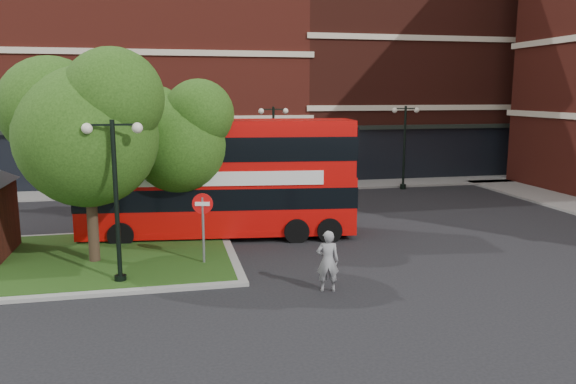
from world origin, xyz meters
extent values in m
plane|color=black|center=(0.00, 0.00, 0.00)|extent=(120.00, 120.00, 0.00)
cube|color=slate|center=(0.00, 16.50, 0.06)|extent=(44.00, 3.00, 0.12)
cube|color=maroon|center=(-8.00, 24.00, 7.00)|extent=(26.00, 12.00, 14.00)
cube|color=#471911|center=(14.00, 24.00, 8.00)|extent=(18.00, 12.00, 16.00)
cube|color=gray|center=(-8.00, 3.00, 0.06)|extent=(12.60, 7.60, 0.12)
cube|color=#19380F|center=(-8.00, 3.00, 0.07)|extent=(12.00, 7.00, 0.15)
cylinder|color=#2D2116|center=(-6.50, 2.50, 1.96)|extent=(0.36, 0.36, 3.92)
sphere|color=#1D3F0F|center=(-6.50, 2.50, 4.34)|extent=(4.60, 4.60, 4.60)
sphere|color=#1D3F0F|center=(-7.65, 3.19, 5.25)|extent=(3.45, 3.45, 3.45)
sphere|color=#1D3F0F|center=(-5.58, 2.04, 5.60)|extent=(3.22, 3.22, 3.22)
cylinder|color=#2D2116|center=(-3.50, 5.00, 1.74)|extent=(0.36, 0.36, 3.47)
sphere|color=#1D3F0F|center=(-3.50, 5.00, 3.84)|extent=(3.80, 3.80, 3.80)
sphere|color=#1D3F0F|center=(-4.45, 5.57, 4.65)|extent=(2.85, 2.85, 2.85)
sphere|color=#1D3F0F|center=(-2.74, 4.62, 4.96)|extent=(2.66, 2.66, 2.66)
cylinder|color=black|center=(-5.50, 0.20, 2.50)|extent=(0.14, 0.14, 5.00)
cylinder|color=black|center=(-5.50, 0.20, 0.15)|extent=(0.36, 0.36, 0.30)
cube|color=black|center=(-5.50, 0.20, 4.85)|extent=(1.40, 0.06, 0.06)
sphere|color=#F2EACC|center=(-6.20, 0.20, 4.75)|extent=(0.32, 0.32, 0.32)
sphere|color=#F2EACC|center=(-4.80, 0.20, 4.75)|extent=(0.32, 0.32, 0.32)
cylinder|color=black|center=(2.00, 14.50, 2.50)|extent=(0.14, 0.14, 5.00)
cylinder|color=black|center=(2.00, 14.50, 0.15)|extent=(0.36, 0.36, 0.30)
cube|color=black|center=(2.00, 14.50, 4.85)|extent=(1.40, 0.06, 0.06)
sphere|color=#F2EACC|center=(1.30, 14.50, 4.75)|extent=(0.32, 0.32, 0.32)
sphere|color=#F2EACC|center=(2.70, 14.50, 4.75)|extent=(0.32, 0.32, 0.32)
cylinder|color=black|center=(10.00, 14.50, 2.50)|extent=(0.14, 0.14, 5.00)
cylinder|color=black|center=(10.00, 14.50, 0.15)|extent=(0.36, 0.36, 0.30)
cube|color=black|center=(10.00, 14.50, 4.85)|extent=(1.40, 0.06, 0.06)
sphere|color=#F2EACC|center=(9.30, 14.50, 4.75)|extent=(0.32, 0.32, 0.32)
sphere|color=#F2EACC|center=(10.70, 14.50, 4.75)|extent=(0.32, 0.32, 0.32)
cube|color=#C10A07|center=(-1.99, 5.44, 1.47)|extent=(11.03, 3.75, 2.06)
cube|color=#C10A07|center=(-1.99, 5.44, 3.54)|extent=(10.92, 3.71, 2.06)
cube|color=black|center=(-1.99, 5.44, 3.64)|extent=(11.03, 3.75, 0.93)
cube|color=silver|center=(-2.15, 4.19, 2.56)|extent=(8.06, 1.02, 0.54)
imported|color=gray|center=(0.50, -1.66, 0.91)|extent=(0.74, 0.56, 1.83)
imported|color=#A8ABAF|center=(-5.30, 16.00, 0.69)|extent=(4.08, 1.69, 1.38)
imported|color=silver|center=(3.00, 14.50, 0.76)|extent=(4.70, 1.92, 1.51)
cylinder|color=slate|center=(-2.89, 1.50, 1.19)|extent=(0.09, 0.09, 2.37)
cylinder|color=red|center=(-2.89, 1.50, 2.16)|extent=(0.68, 0.22, 0.69)
cube|color=white|center=(-2.89, 1.50, 2.16)|extent=(0.48, 0.16, 0.13)
camera|label=1|loc=(-4.01, -16.84, 5.76)|focal=35.00mm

